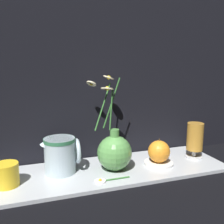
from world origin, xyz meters
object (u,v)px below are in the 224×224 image
object	(u,v)px
yellow_mug	(6,175)
ceramic_pitcher	(61,154)
vase_with_flowers	(114,151)
tea_glass	(195,138)
orange_fruit	(159,151)

from	to	relation	value
yellow_mug	ceramic_pitcher	bearing A→B (deg)	14.82
vase_with_flowers	ceramic_pitcher	distance (m)	0.18
yellow_mug	tea_glass	bearing A→B (deg)	1.43
yellow_mug	orange_fruit	world-z (taller)	orange_fruit
ceramic_pitcher	orange_fruit	world-z (taller)	ceramic_pitcher
yellow_mug	orange_fruit	size ratio (longest dim) A/B	0.93
vase_with_flowers	ceramic_pitcher	world-z (taller)	vase_with_flowers
vase_with_flowers	ceramic_pitcher	xyz separation A→B (m)	(-0.18, 0.03, 0.00)
ceramic_pitcher	vase_with_flowers	bearing A→B (deg)	-10.84
vase_with_flowers	yellow_mug	size ratio (longest dim) A/B	3.96
yellow_mug	tea_glass	world-z (taller)	tea_glass
ceramic_pitcher	orange_fruit	xyz separation A→B (m)	(0.35, -0.05, -0.02)
tea_glass	yellow_mug	bearing A→B (deg)	-178.57
vase_with_flowers	orange_fruit	xyz separation A→B (m)	(0.17, -0.01, -0.02)
orange_fruit	yellow_mug	bearing A→B (deg)	179.92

